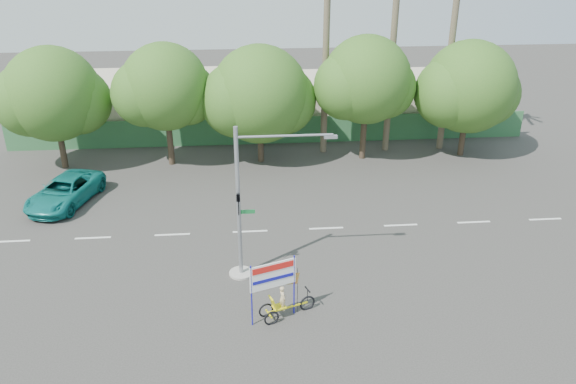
{
  "coord_description": "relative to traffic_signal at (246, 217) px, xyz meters",
  "views": [
    {
      "loc": [
        -2.26,
        -17.74,
        13.99
      ],
      "look_at": [
        -0.27,
        5.12,
        3.5
      ],
      "focal_mm": 35.0,
      "sensor_mm": 36.0,
      "label": 1
    }
  ],
  "objects": [
    {
      "name": "tree_far_left",
      "position": [
        -11.85,
        14.02,
        1.84
      ],
      "size": [
        7.14,
        6.0,
        7.96
      ],
      "color": "#473828",
      "rests_on": "ground"
    },
    {
      "name": "tree_right",
      "position": [
        8.15,
        14.02,
        2.32
      ],
      "size": [
        6.9,
        5.8,
        8.36
      ],
      "color": "#473828",
      "rests_on": "ground"
    },
    {
      "name": "tree_left",
      "position": [
        -4.85,
        14.02,
        2.14
      ],
      "size": [
        6.66,
        5.6,
        8.07
      ],
      "color": "#473828",
      "rests_on": "ground"
    },
    {
      "name": "building_right",
      "position": [
        10.2,
        22.02,
        -1.12
      ],
      "size": [
        14.0,
        8.0,
        3.6
      ],
      "primitive_type": "cube",
      "color": "beige",
      "rests_on": "ground"
    },
    {
      "name": "palm_short",
      "position": [
        5.7,
        15.52,
        5.94
      ],
      "size": [
        3.73,
        3.79,
        14.45
      ],
      "color": "#70604C",
      "rests_on": "ground"
    },
    {
      "name": "building_left",
      "position": [
        -7.8,
        22.02,
        -0.92
      ],
      "size": [
        12.0,
        8.0,
        4.0
      ],
      "primitive_type": "cube",
      "color": "beige",
      "rests_on": "ground"
    },
    {
      "name": "tree_far_right",
      "position": [
        15.15,
        14.02,
        1.73
      ],
      "size": [
        7.38,
        6.2,
        7.94
      ],
      "color": "#473828",
      "rests_on": "ground"
    },
    {
      "name": "tree_center",
      "position": [
        1.14,
        14.02,
        1.55
      ],
      "size": [
        7.62,
        6.4,
        7.85
      ],
      "color": "#473828",
      "rests_on": "ground"
    },
    {
      "name": "pickup_truck",
      "position": [
        -10.2,
        8.28,
        -2.15
      ],
      "size": [
        3.96,
        5.99,
        1.53
      ],
      "primitive_type": "imported",
      "rotation": [
        0.0,
        0.0,
        -0.28
      ],
      "color": "#10746F",
      "rests_on": "ground"
    },
    {
      "name": "fence",
      "position": [
        2.2,
        17.52,
        -1.92
      ],
      "size": [
        38.0,
        0.08,
        2.0
      ],
      "primitive_type": "cube",
      "color": "#336B3D",
      "rests_on": "ground"
    },
    {
      "name": "palm_mid",
      "position": [
        14.2,
        15.52,
        6.48
      ],
      "size": [
        3.73,
        3.79,
        15.45
      ],
      "color": "#70604C",
      "rests_on": "ground"
    },
    {
      "name": "traffic_signal",
      "position": [
        0.0,
        0.0,
        0.0
      ],
      "size": [
        4.72,
        1.1,
        7.0
      ],
      "color": "gray",
      "rests_on": "ground"
    },
    {
      "name": "trike_billboard",
      "position": [
        1.2,
        -3.3,
        -1.81
      ],
      "size": [
        2.67,
        1.2,
        2.76
      ],
      "rotation": [
        0.0,
        0.0,
        0.34
      ],
      "color": "black",
      "rests_on": "ground"
    },
    {
      "name": "ground",
      "position": [
        2.2,
        -3.98,
        -2.92
      ],
      "size": [
        120.0,
        120.0,
        0.0
      ],
      "primitive_type": "plane",
      "color": "#33302D",
      "rests_on": "ground"
    }
  ]
}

